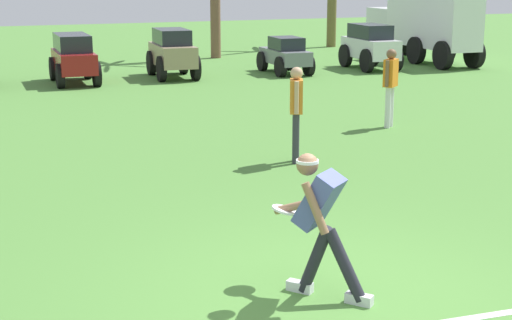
% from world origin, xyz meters
% --- Properties ---
extents(ground_plane, '(80.00, 80.00, 0.00)m').
position_xyz_m(ground_plane, '(0.00, 0.00, 0.00)').
color(ground_plane, '#4D8338').
extents(frisbee_thrower, '(0.66, 1.05, 1.39)m').
position_xyz_m(frisbee_thrower, '(-0.15, 0.10, 0.79)').
color(frisbee_thrower, '#23232D').
rests_on(frisbee_thrower, ground_plane).
extents(frisbee_in_flight, '(0.34, 0.34, 0.09)m').
position_xyz_m(frisbee_in_flight, '(-0.29, 0.59, 0.74)').
color(frisbee_in_flight, white).
extents(teammate_near_sideline, '(0.32, 0.48, 1.56)m').
position_xyz_m(teammate_near_sideline, '(1.91, 5.08, 0.94)').
color(teammate_near_sideline, '#33333D').
rests_on(teammate_near_sideline, ground_plane).
extents(teammate_midfield, '(0.43, 0.37, 1.56)m').
position_xyz_m(teammate_midfield, '(4.86, 7.04, 0.94)').
color(teammate_midfield, silver).
rests_on(teammate_midfield, ground_plane).
extents(parked_car_slot_c, '(1.21, 2.43, 1.34)m').
position_xyz_m(parked_car_slot_c, '(0.08, 15.77, 0.72)').
color(parked_car_slot_c, maroon).
rests_on(parked_car_slot_c, ground_plane).
extents(parked_car_slot_d, '(1.32, 2.41, 1.40)m').
position_xyz_m(parked_car_slot_d, '(2.94, 15.86, 0.74)').
color(parked_car_slot_d, '#998466').
rests_on(parked_car_slot_d, ground_plane).
extents(parked_car_slot_e, '(1.16, 2.23, 1.10)m').
position_xyz_m(parked_car_slot_e, '(6.37, 15.50, 0.56)').
color(parked_car_slot_e, slate).
rests_on(parked_car_slot_e, ground_plane).
extents(parked_car_slot_f, '(1.30, 2.40, 1.40)m').
position_xyz_m(parked_car_slot_f, '(9.30, 15.48, 0.74)').
color(parked_car_slot_f, silver).
rests_on(parked_car_slot_f, ground_plane).
extents(box_truck, '(1.65, 5.95, 2.20)m').
position_xyz_m(box_truck, '(12.03, 16.66, 1.23)').
color(box_truck, silver).
rests_on(box_truck, ground_plane).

